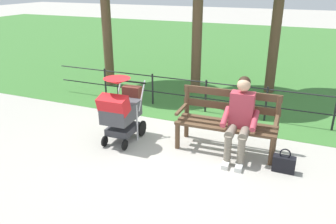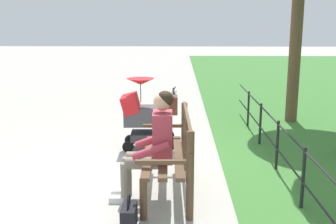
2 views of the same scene
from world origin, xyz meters
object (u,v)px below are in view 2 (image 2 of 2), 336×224
object	(u,v)px
park_bench	(173,150)
person_on_bench	(153,143)
stroller	(146,113)
handbag	(129,216)

from	to	relation	value
park_bench	person_on_bench	distance (m)	0.36
stroller	person_on_bench	bearing A→B (deg)	-172.98
park_bench	stroller	distance (m)	1.78
stroller	handbag	distance (m)	2.71
handbag	person_on_bench	bearing A→B (deg)	-15.42
person_on_bench	park_bench	bearing A→B (deg)	-43.63
park_bench	person_on_bench	world-z (taller)	person_on_bench
park_bench	handbag	xyz separation A→B (m)	(-0.95, 0.42, -0.40)
handbag	park_bench	bearing A→B (deg)	-23.85
park_bench	stroller	size ratio (longest dim) A/B	1.40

